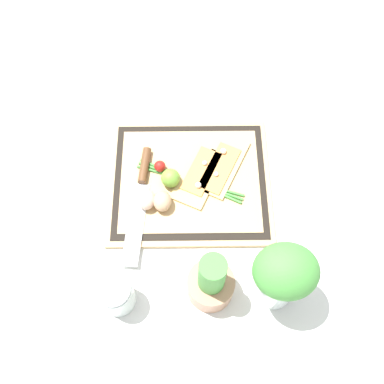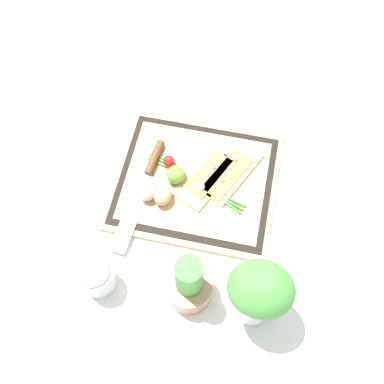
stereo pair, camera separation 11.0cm
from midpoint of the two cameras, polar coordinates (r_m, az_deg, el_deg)
The scene contains 13 objects.
ground_plane at distance 1.17m, azimuth -2.70°, elevation 1.01°, with size 6.00×6.00×0.00m, color silver.
cutting_board at distance 1.16m, azimuth -2.72°, elevation 1.18°, with size 0.41×0.36×0.02m.
pizza_slice_near at distance 1.17m, azimuth 1.30°, elevation 3.15°, with size 0.16×0.21×0.02m.
pizza_slice_far at distance 1.15m, azimuth -1.49°, elevation 1.92°, with size 0.15×0.20×0.02m.
knife at distance 1.15m, azimuth -8.89°, elevation 0.60°, with size 0.06×0.32×0.02m.
egg_brown at distance 1.11m, azimuth -6.37°, elevation -1.45°, with size 0.05×0.05×0.05m, color tan.
egg_pink at distance 1.11m, azimuth -8.38°, elevation -1.22°, with size 0.05×0.05×0.05m, color beige.
lime at distance 1.13m, azimuth -5.27°, elevation 1.50°, with size 0.05×0.05×0.05m, color #70A838.
cherry_tomato_red at distance 1.16m, azimuth -6.56°, elevation 3.02°, with size 0.03×0.03×0.03m, color red.
scallion_bunch at distance 1.15m, azimuth -2.50°, elevation 1.16°, with size 0.28×0.13×0.01m.
herb_pot at distance 1.00m, azimuth -0.47°, elevation -11.75°, with size 0.11×0.11×0.19m.
sauce_jar at distance 1.04m, azimuth -12.35°, elevation -13.04°, with size 0.08×0.08×0.10m.
herb_glass at distance 0.95m, azimuth 8.51°, elevation -10.82°, with size 0.14×0.12×0.22m.
Camera 1 is at (0.00, 0.55, 1.03)m, focal length 42.00 mm.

